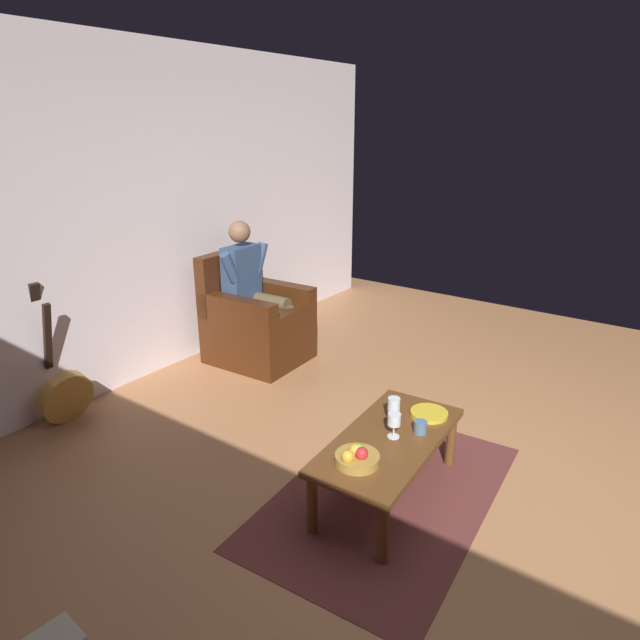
% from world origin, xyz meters
% --- Properties ---
extents(ground_plane, '(7.59, 7.59, 0.00)m').
position_xyz_m(ground_plane, '(0.00, 0.00, 0.00)').
color(ground_plane, '#AC734A').
extents(wall_back, '(6.73, 0.06, 2.71)m').
position_xyz_m(wall_back, '(0.00, -3.12, 1.35)').
color(wall_back, silver).
rests_on(wall_back, ground).
extents(rug, '(1.86, 1.23, 0.01)m').
position_xyz_m(rug, '(0.18, -0.58, 0.00)').
color(rug, brown).
rests_on(rug, ground).
extents(armchair, '(0.75, 0.84, 0.98)m').
position_xyz_m(armchair, '(-0.88, -2.56, 0.35)').
color(armchair, '#411F0D').
rests_on(armchair, ground).
extents(person_seated, '(0.61, 0.59, 1.27)m').
position_xyz_m(person_seated, '(-0.88, -2.56, 0.68)').
color(person_seated, '#32486D').
rests_on(person_seated, ground).
extents(coffee_table, '(1.12, 0.59, 0.39)m').
position_xyz_m(coffee_table, '(0.18, -0.58, 0.34)').
color(coffee_table, brown).
rests_on(coffee_table, ground).
extents(guitar, '(0.39, 0.31, 1.04)m').
position_xyz_m(guitar, '(0.79, -2.92, 0.23)').
color(guitar, '#B68439').
rests_on(guitar, ground).
extents(wine_glass_near, '(0.08, 0.08, 0.15)m').
position_xyz_m(wine_glass_near, '(0.16, -0.57, 0.49)').
color(wine_glass_near, silver).
rests_on(wine_glass_near, coffee_table).
extents(wine_glass_far, '(0.07, 0.07, 0.17)m').
position_xyz_m(wine_glass_far, '(0.03, -0.64, 0.50)').
color(wine_glass_far, silver).
rests_on(wine_glass_far, coffee_table).
extents(fruit_bowl, '(0.24, 0.24, 0.11)m').
position_xyz_m(fruit_bowl, '(0.51, -0.60, 0.43)').
color(fruit_bowl, '#A37F35').
rests_on(fruit_bowl, coffee_table).
extents(decorative_dish, '(0.23, 0.23, 0.02)m').
position_xyz_m(decorative_dish, '(-0.18, -0.51, 0.40)').
color(decorative_dish, gold).
rests_on(decorative_dish, coffee_table).
extents(candle_jar, '(0.08, 0.08, 0.07)m').
position_xyz_m(candle_jar, '(0.03, -0.46, 0.43)').
color(candle_jar, slate).
rests_on(candle_jar, coffee_table).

